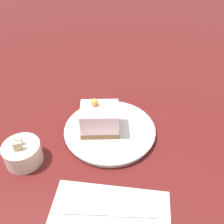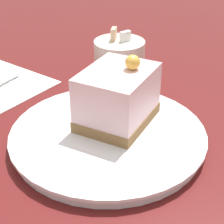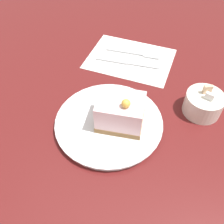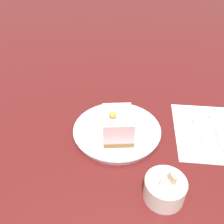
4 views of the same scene
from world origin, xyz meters
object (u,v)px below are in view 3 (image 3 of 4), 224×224
object	(u,v)px
knife	(121,62)
sugar_bowl	(203,104)
cake_slice	(120,112)
plate	(111,123)
fork	(138,54)

from	to	relation	value
knife	sugar_bowl	world-z (taller)	sugar_bowl
cake_slice	knife	xyz separation A→B (m)	(-0.24, -0.04, -0.05)
plate	fork	world-z (taller)	plate
fork	plate	bearing A→B (deg)	-1.52
cake_slice	sugar_bowl	distance (m)	0.21
plate	sugar_bowl	distance (m)	0.23
knife	sugar_bowl	bearing A→B (deg)	60.06
cake_slice	sugar_bowl	xyz separation A→B (m)	(-0.09, 0.19, -0.03)
cake_slice	knife	size ratio (longest dim) A/B	0.54
plate	knife	xyz separation A→B (m)	(-0.24, -0.02, -0.00)
sugar_bowl	plate	bearing A→B (deg)	-65.89
plate	knife	bearing A→B (deg)	-174.99
plate	sugar_bowl	xyz separation A→B (m)	(-0.09, 0.21, 0.02)
plate	cake_slice	world-z (taller)	cake_slice
plate	knife	size ratio (longest dim) A/B	1.30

